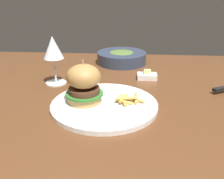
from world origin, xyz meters
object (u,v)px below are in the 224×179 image
(soup_bowl, at_px, (122,57))
(butter_dish, at_px, (147,76))
(wine_glass, at_px, (53,50))
(burger_sandwich, at_px, (84,84))
(main_plate, at_px, (104,105))

(soup_bowl, bearing_deg, butter_dish, -62.70)
(wine_glass, relative_size, soup_bowl, 0.77)
(soup_bowl, bearing_deg, burger_sandwich, -101.41)
(main_plate, relative_size, burger_sandwich, 2.42)
(main_plate, bearing_deg, burger_sandwich, 175.12)
(main_plate, height_order, wine_glass, wine_glass)
(burger_sandwich, distance_m, soup_bowl, 0.46)
(wine_glass, xyz_separation_m, butter_dish, (0.33, 0.07, -0.11))
(butter_dish, bearing_deg, soup_bowl, 117.30)
(burger_sandwich, relative_size, soup_bowl, 0.58)
(butter_dish, xyz_separation_m, soup_bowl, (-0.11, 0.20, 0.02))
(main_plate, height_order, burger_sandwich, burger_sandwich)
(wine_glass, xyz_separation_m, soup_bowl, (0.23, 0.28, -0.10))
(main_plate, height_order, soup_bowl, soup_bowl)
(soup_bowl, bearing_deg, main_plate, -94.02)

